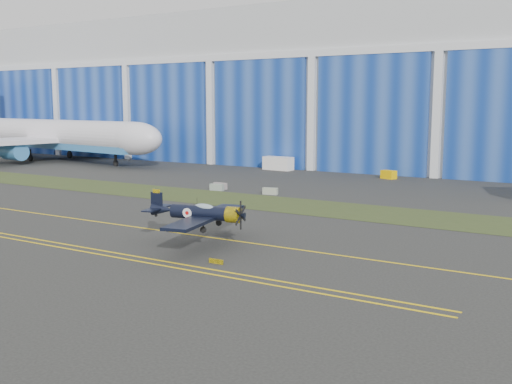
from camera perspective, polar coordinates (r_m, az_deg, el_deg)
The scene contains 13 objects.
ground at distance 67.63m, azimuth -13.33°, elevation -1.86°, with size 260.00×260.00×0.00m, color #31312F.
grass_median at distance 78.07m, azimuth -6.13°, elevation -0.33°, with size 260.00×10.00×0.02m, color #475128.
hangar at distance 128.07m, azimuth 9.82°, elevation 9.65°, with size 220.00×45.70×30.00m.
taxiway_centreline at distance 64.22m, azimuth -16.45°, elevation -2.50°, with size 200.00×0.20×0.02m, color yellow.
edge_line_far at distance 58.96m, azimuth -22.55°, elevation -3.74°, with size 80.00×0.20×0.02m, color yellow.
guard_board_right at distance 44.72m, azimuth -3.82°, elevation -6.60°, with size 1.20×0.15×0.35m, color yellow.
warbird at distance 50.00m, azimuth -5.34°, elevation -1.95°, with size 11.64×13.23×3.45m.
jetliner at distance 133.55m, azimuth -18.50°, elevation 8.10°, with size 77.65×68.66×24.38m.
shipping_container at distance 108.32m, azimuth 2.12°, elevation 2.74°, with size 5.50×2.20×2.38m, color white.
tug at distance 97.64m, azimuth 12.52°, elevation 1.63°, with size 2.27×1.42×1.32m, color #FFBF00.
barrier_a at distance 82.35m, azimuth -3.75°, elevation 0.45°, with size 2.00×0.60×0.90m, color gray.
barrier_b at distance 83.63m, azimuth -3.43°, elevation 0.58°, with size 2.00×0.60×0.90m, color gray.
barrier_c at distance 78.46m, azimuth 1.36°, elevation 0.08°, with size 2.00×0.60×0.90m, color #98A08A.
Camera 1 is at (46.83, -47.37, 11.66)m, focal length 42.00 mm.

